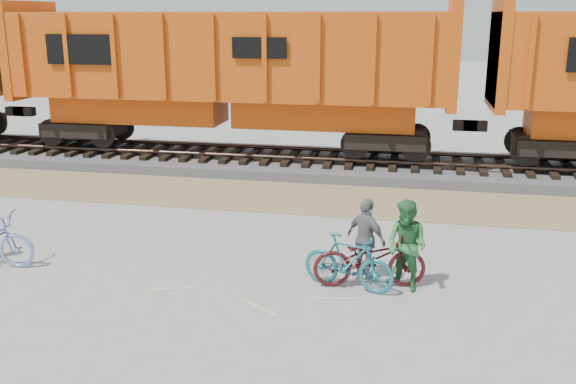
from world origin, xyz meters
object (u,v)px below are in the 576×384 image
hopper_car_center (228,72)px  bicycle_teal (348,262)px  person_woman (366,239)px  person_man (407,246)px  bicycle_maroon (370,259)px

hopper_car_center → bicycle_teal: 10.64m
person_woman → hopper_car_center: bearing=-21.7°
person_man → person_woman: person_man is taller
hopper_car_center → person_man: hopper_car_center is taller
hopper_car_center → person_man: size_ratio=8.55×
bicycle_teal → person_man: 1.07m
person_man → person_woman: bearing=-172.5°
bicycle_teal → person_man: person_man is taller
bicycle_teal → bicycle_maroon: 0.40m
person_woman → bicycle_maroon: bearing=141.4°
bicycle_maroon → bicycle_teal: bearing=104.9°
person_woman → bicycle_teal: bearing=103.4°
bicycle_maroon → person_man: 0.70m
bicycle_teal → bicycle_maroon: bicycle_maroon is taller
bicycle_teal → bicycle_maroon: bearing=-48.0°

